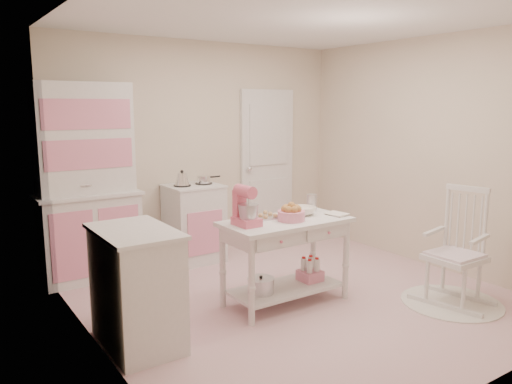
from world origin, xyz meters
TOP-DOWN VIEW (x-y plane):
  - room_shell at (0.00, 0.00)m, footprint 3.84×3.84m
  - door at (0.95, 1.87)m, footprint 0.82×0.05m
  - hutch at (-1.49, 1.66)m, footprint 1.06×0.50m
  - stove at (-0.29, 1.61)m, footprint 0.62×0.57m
  - base_cabinet at (-1.63, -0.05)m, footprint 0.54×0.84m
  - lace_rug at (1.11, -0.92)m, footprint 0.92×0.92m
  - rocking_chair at (1.11, -0.92)m, footprint 0.62×0.80m
  - work_table at (-0.18, -0.03)m, footprint 1.20×0.60m
  - stand_mixer at (-0.60, -0.01)m, footprint 0.21×0.29m
  - cookie_tray at (-0.33, 0.15)m, footprint 0.34×0.24m
  - bread_basket at (-0.16, -0.08)m, footprint 0.25×0.25m
  - mixing_bowl at (0.08, 0.05)m, footprint 0.25×0.25m
  - metal_pitcher at (0.26, 0.13)m, footprint 0.10×0.10m
  - recipe_book at (0.27, -0.15)m, footprint 0.18×0.22m

SIDE VIEW (x-z plane):
  - lace_rug at x=1.11m, z-range 0.00..0.01m
  - work_table at x=-0.18m, z-range 0.00..0.80m
  - stove at x=-0.29m, z-range 0.00..0.92m
  - base_cabinet at x=-1.63m, z-range 0.00..0.92m
  - rocking_chair at x=1.11m, z-range 0.00..1.10m
  - cookie_tray at x=-0.33m, z-range 0.80..0.82m
  - recipe_book at x=0.27m, z-range 0.80..0.82m
  - mixing_bowl at x=0.08m, z-range 0.80..0.88m
  - bread_basket at x=-0.16m, z-range 0.80..0.89m
  - metal_pitcher at x=0.26m, z-range 0.80..0.97m
  - stand_mixer at x=-0.60m, z-range 0.80..1.14m
  - door at x=0.95m, z-range 0.00..2.04m
  - hutch at x=-1.49m, z-range 0.00..2.08m
  - room_shell at x=0.00m, z-range 0.34..2.96m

